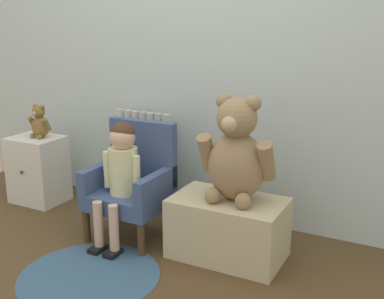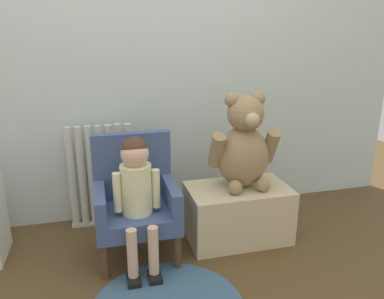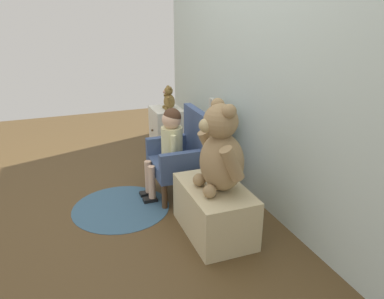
# 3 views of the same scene
# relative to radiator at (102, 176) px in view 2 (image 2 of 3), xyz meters

# --- Properties ---
(back_wall) EXTENTS (3.80, 0.05, 2.40)m
(back_wall) POSITION_rel_radiator_xyz_m (0.33, 0.12, 0.86)
(back_wall) COLOR silver
(back_wall) RESTS_ON ground_plane
(radiator) EXTENTS (0.43, 0.05, 0.69)m
(radiator) POSITION_rel_radiator_xyz_m (0.00, 0.00, 0.00)
(radiator) COLOR beige
(radiator) RESTS_ON ground_plane
(child_armchair) EXTENTS (0.46, 0.40, 0.71)m
(child_armchair) POSITION_rel_radiator_xyz_m (0.18, -0.41, -0.00)
(child_armchair) COLOR #3C4F79
(child_armchair) RESTS_ON ground_plane
(child_figure) EXTENTS (0.25, 0.35, 0.74)m
(child_figure) POSITION_rel_radiator_xyz_m (0.18, -0.52, 0.14)
(child_figure) COLOR beige
(child_figure) RESTS_ON ground_plane
(low_bench) EXTENTS (0.63, 0.38, 0.34)m
(low_bench) POSITION_rel_radiator_xyz_m (0.81, -0.40, -0.17)
(low_bench) COLOR #C5B489
(low_bench) RESTS_ON ground_plane
(large_teddy_bear) EXTENTS (0.43, 0.30, 0.59)m
(large_teddy_bear) POSITION_rel_radiator_xyz_m (0.85, -0.38, 0.26)
(large_teddy_bear) COLOR #957852
(large_teddy_bear) RESTS_ON low_bench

